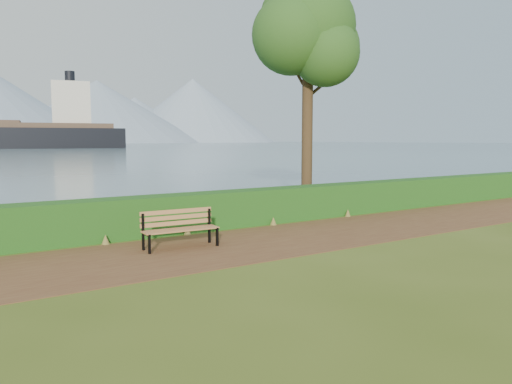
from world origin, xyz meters
TOP-DOWN VIEW (x-y plane):
  - ground at (0.00, 0.00)m, footprint 140.00×140.00m
  - path at (0.00, 0.30)m, footprint 40.00×3.40m
  - hedge at (0.00, 2.60)m, footprint 32.00×0.85m
  - bench at (-1.89, 0.80)m, footprint 1.74×0.59m
  - tree at (4.68, 4.35)m, footprint 4.27×3.53m

SIDE VIEW (x-z plane):
  - ground at x=0.00m, z-range 0.00..0.00m
  - path at x=0.00m, z-range 0.00..0.01m
  - bench at x=-1.89m, z-range 0.07..0.93m
  - hedge at x=0.00m, z-range 0.00..1.00m
  - tree at x=4.68m, z-range 2.00..10.25m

